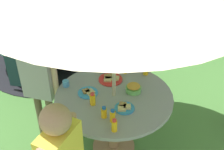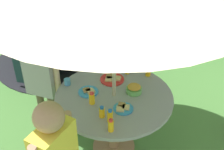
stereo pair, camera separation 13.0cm
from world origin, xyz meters
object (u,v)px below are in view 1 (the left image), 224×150
object	(u,v)px
cup_near	(66,83)
child_in_grey_shirt	(39,76)
juice_bottle_front_edge	(93,99)
juice_bottle_back_edge	(104,112)
wooden_chair	(111,49)
juice_bottle_mid_left	(125,68)
garden_table	(114,106)
juice_bottle_center_back	(146,70)
juice_bottle_near_left	(95,65)
plate_far_left	(88,92)
juice_bottle_center_front	(113,116)
plate_mid_right	(110,79)
plate_far_right	(124,108)
dome_tent	(45,12)
child_in_pink_shirt	(109,38)
juice_bottle_near_right	(114,125)
snack_bowl	(134,88)

from	to	relation	value
cup_near	child_in_grey_shirt	bearing A→B (deg)	175.66
juice_bottle_front_edge	juice_bottle_back_edge	size ratio (longest dim) A/B	1.13
wooden_chair	juice_bottle_mid_left	xyz separation A→B (m)	(0.33, -0.87, 0.26)
juice_bottle_mid_left	garden_table	bearing A→B (deg)	-96.58
juice_bottle_center_back	juice_bottle_back_edge	distance (m)	0.81
juice_bottle_near_left	cup_near	bearing A→B (deg)	-120.62
wooden_chair	plate_far_left	size ratio (longest dim) A/B	4.71
garden_table	juice_bottle_center_front	distance (m)	0.42
wooden_chair	plate_mid_right	bearing A→B (deg)	-91.46
plate_far_right	dome_tent	bearing A→B (deg)	128.71
juice_bottle_near_left	child_in_pink_shirt	bearing A→B (deg)	82.59
juice_bottle_front_edge	child_in_grey_shirt	bearing A→B (deg)	158.31
child_in_pink_shirt	plate_far_left	distance (m)	0.93
juice_bottle_near_left	juice_bottle_center_front	bearing A→B (deg)	-66.75
dome_tent	garden_table	bearing A→B (deg)	-52.66
juice_bottle_near_left	juice_bottle_back_edge	bearing A→B (deg)	-71.15
child_in_pink_shirt	cup_near	world-z (taller)	child_in_pink_shirt
dome_tent	juice_bottle_near_left	distance (m)	1.65
juice_bottle_center_back	cup_near	distance (m)	0.86
dome_tent	juice_bottle_mid_left	xyz separation A→B (m)	(1.41, -1.27, -0.06)
child_in_grey_shirt	child_in_pink_shirt	bearing A→B (deg)	60.60
juice_bottle_near_right	juice_bottle_center_back	world-z (taller)	juice_bottle_near_right
juice_bottle_back_edge	juice_bottle_mid_left	bearing A→B (deg)	84.04
child_in_grey_shirt	cup_near	bearing A→B (deg)	1.38
snack_bowl	child_in_pink_shirt	bearing A→B (deg)	116.63
child_in_pink_shirt	juice_bottle_near_left	bearing A→B (deg)	-21.43
wooden_chair	cup_near	xyz separation A→B (m)	(-0.22, -1.22, 0.23)
juice_bottle_front_edge	juice_bottle_mid_left	bearing A→B (deg)	69.61
child_in_grey_shirt	plate_mid_right	world-z (taller)	child_in_grey_shirt
juice_bottle_center_back	cup_near	bearing A→B (deg)	-154.54
wooden_chair	child_in_grey_shirt	bearing A→B (deg)	-125.73
juice_bottle_near_left	juice_bottle_center_back	size ratio (longest dim) A/B	1.10
juice_bottle_near_right	child_in_grey_shirt	bearing A→B (deg)	148.17
cup_near	juice_bottle_mid_left	bearing A→B (deg)	32.59
juice_bottle_mid_left	child_in_pink_shirt	bearing A→B (deg)	119.11
plate_far_left	cup_near	world-z (taller)	cup_near
juice_bottle_near_right	juice_bottle_back_edge	xyz separation A→B (m)	(-0.12, 0.15, -0.01)
juice_bottle_back_edge	garden_table	bearing A→B (deg)	84.84
juice_bottle_center_front	juice_bottle_near_left	bearing A→B (deg)	113.25
child_in_pink_shirt	juice_bottle_front_edge	size ratio (longest dim) A/B	11.23
child_in_pink_shirt	juice_bottle_near_left	size ratio (longest dim) A/B	11.56
dome_tent	juice_bottle_mid_left	size ratio (longest dim) A/B	16.18
juice_bottle_near_left	juice_bottle_center_back	distance (m)	0.55
juice_bottle_mid_left	juice_bottle_back_edge	world-z (taller)	juice_bottle_mid_left
garden_table	snack_bowl	distance (m)	0.27
plate_far_left	plate_mid_right	bearing A→B (deg)	57.36
wooden_chair	juice_bottle_center_front	xyz separation A→B (m)	(0.33, -1.64, 0.26)
garden_table	juice_bottle_center_front	size ratio (longest dim) A/B	9.05
child_in_grey_shirt	plate_mid_right	xyz separation A→B (m)	(0.72, 0.17, -0.06)
dome_tent	cup_near	world-z (taller)	dome_tent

